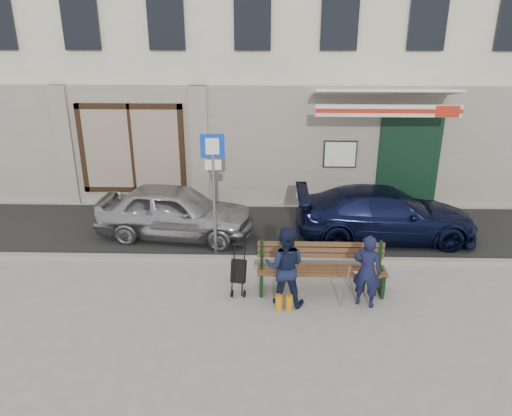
{
  "coord_description": "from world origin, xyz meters",
  "views": [
    {
      "loc": [
        0.45,
        -7.89,
        4.97
      ],
      "look_at": [
        0.18,
        1.6,
        1.2
      ],
      "focal_mm": 35.0,
      "sensor_mm": 36.0,
      "label": 1
    }
  ],
  "objects_px": {
    "car_navy": "(385,214)",
    "man": "(367,271)",
    "car_silver": "(175,211)",
    "parking_sign": "(213,176)",
    "stroller": "(238,272)",
    "bench": "(319,270)",
    "woman": "(285,266)"
  },
  "relations": [
    {
      "from": "car_navy",
      "to": "stroller",
      "type": "distance_m",
      "value": 4.11
    },
    {
      "from": "man",
      "to": "stroller",
      "type": "bearing_deg",
      "value": 13.26
    },
    {
      "from": "man",
      "to": "woman",
      "type": "xyz_separation_m",
      "value": [
        -1.45,
        0.01,
        0.06
      ]
    },
    {
      "from": "man",
      "to": "woman",
      "type": "bearing_deg",
      "value": 22.06
    },
    {
      "from": "car_silver",
      "to": "car_navy",
      "type": "bearing_deg",
      "value": -82.9
    },
    {
      "from": "parking_sign",
      "to": "woman",
      "type": "relative_size",
      "value": 1.77
    },
    {
      "from": "parking_sign",
      "to": "woman",
      "type": "height_order",
      "value": "parking_sign"
    },
    {
      "from": "car_navy",
      "to": "woman",
      "type": "distance_m",
      "value": 3.75
    },
    {
      "from": "car_navy",
      "to": "man",
      "type": "distance_m",
      "value": 3.04
    },
    {
      "from": "parking_sign",
      "to": "man",
      "type": "xyz_separation_m",
      "value": [
        2.9,
        -1.98,
        -1.1
      ]
    },
    {
      "from": "car_silver",
      "to": "stroller",
      "type": "distance_m",
      "value": 2.98
    },
    {
      "from": "car_silver",
      "to": "man",
      "type": "bearing_deg",
      "value": -119.35
    },
    {
      "from": "bench",
      "to": "car_silver",
      "type": "bearing_deg",
      "value": 142.3
    },
    {
      "from": "bench",
      "to": "stroller",
      "type": "bearing_deg",
      "value": -177.26
    },
    {
      "from": "car_silver",
      "to": "stroller",
      "type": "xyz_separation_m",
      "value": [
        1.62,
        -2.49,
        -0.2
      ]
    },
    {
      "from": "car_silver",
      "to": "man",
      "type": "xyz_separation_m",
      "value": [
        3.92,
        -2.87,
        0.07
      ]
    },
    {
      "from": "woman",
      "to": "bench",
      "type": "bearing_deg",
      "value": -138.44
    },
    {
      "from": "parking_sign",
      "to": "car_navy",
      "type": "bearing_deg",
      "value": 7.92
    },
    {
      "from": "man",
      "to": "woman",
      "type": "relative_size",
      "value": 0.91
    },
    {
      "from": "woman",
      "to": "car_silver",
      "type": "bearing_deg",
      "value": -41.2
    },
    {
      "from": "car_silver",
      "to": "bench",
      "type": "xyz_separation_m",
      "value": [
        3.13,
        -2.42,
        -0.16
      ]
    },
    {
      "from": "car_silver",
      "to": "woman",
      "type": "relative_size",
      "value": 2.42
    },
    {
      "from": "car_silver",
      "to": "man",
      "type": "height_order",
      "value": "man"
    },
    {
      "from": "man",
      "to": "woman",
      "type": "distance_m",
      "value": 1.45
    },
    {
      "from": "car_silver",
      "to": "man",
      "type": "distance_m",
      "value": 4.86
    },
    {
      "from": "parking_sign",
      "to": "stroller",
      "type": "distance_m",
      "value": 2.19
    },
    {
      "from": "parking_sign",
      "to": "woman",
      "type": "distance_m",
      "value": 2.65
    },
    {
      "from": "stroller",
      "to": "bench",
      "type": "bearing_deg",
      "value": 15.13
    },
    {
      "from": "car_silver",
      "to": "woman",
      "type": "height_order",
      "value": "woman"
    },
    {
      "from": "bench",
      "to": "woman",
      "type": "distance_m",
      "value": 0.84
    },
    {
      "from": "parking_sign",
      "to": "man",
      "type": "distance_m",
      "value": 3.68
    },
    {
      "from": "car_navy",
      "to": "stroller",
      "type": "relative_size",
      "value": 4.39
    }
  ]
}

